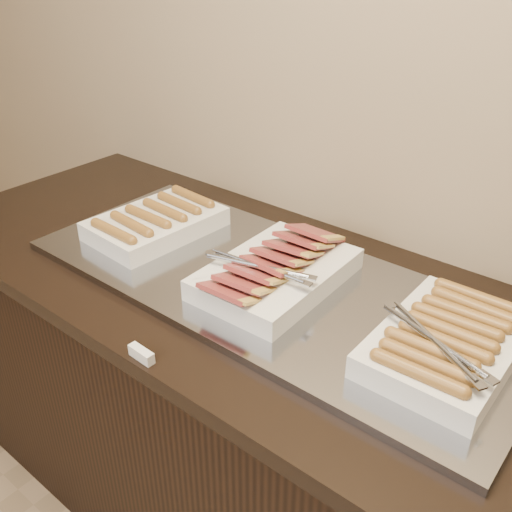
{
  "coord_description": "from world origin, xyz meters",
  "views": [
    {
      "loc": [
        0.67,
        1.24,
        1.63
      ],
      "look_at": [
        -0.05,
        2.13,
        0.97
      ],
      "focal_mm": 40.0,
      "sensor_mm": 36.0,
      "label": 1
    }
  ],
  "objects_px": {
    "counter": "(272,427)",
    "dish_right": "(447,342)",
    "dish_left": "(156,222)",
    "warming_tray": "(269,284)",
    "dish_center": "(275,271)"
  },
  "relations": [
    {
      "from": "counter",
      "to": "dish_right",
      "type": "xyz_separation_m",
      "value": [
        0.41,
        -0.0,
        0.5
      ]
    },
    {
      "from": "counter",
      "to": "dish_left",
      "type": "relative_size",
      "value": 5.89
    },
    {
      "from": "dish_center",
      "to": "dish_right",
      "type": "xyz_separation_m",
      "value": [
        0.41,
        -0.0,
        0.0
      ]
    },
    {
      "from": "warming_tray",
      "to": "dish_center",
      "type": "distance_m",
      "value": 0.05
    },
    {
      "from": "counter",
      "to": "warming_tray",
      "type": "relative_size",
      "value": 1.72
    },
    {
      "from": "dish_left",
      "to": "dish_right",
      "type": "relative_size",
      "value": 0.99
    },
    {
      "from": "counter",
      "to": "dish_right",
      "type": "relative_size",
      "value": 5.86
    },
    {
      "from": "counter",
      "to": "dish_right",
      "type": "bearing_deg",
      "value": -0.56
    },
    {
      "from": "warming_tray",
      "to": "dish_center",
      "type": "relative_size",
      "value": 3.07
    },
    {
      "from": "counter",
      "to": "warming_tray",
      "type": "height_order",
      "value": "warming_tray"
    },
    {
      "from": "counter",
      "to": "dish_left",
      "type": "height_order",
      "value": "dish_left"
    },
    {
      "from": "warming_tray",
      "to": "counter",
      "type": "bearing_deg",
      "value": 0.0
    },
    {
      "from": "warming_tray",
      "to": "dish_right",
      "type": "distance_m",
      "value": 0.43
    },
    {
      "from": "dish_left",
      "to": "dish_right",
      "type": "distance_m",
      "value": 0.81
    },
    {
      "from": "counter",
      "to": "dish_center",
      "type": "relative_size",
      "value": 5.28
    }
  ]
}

